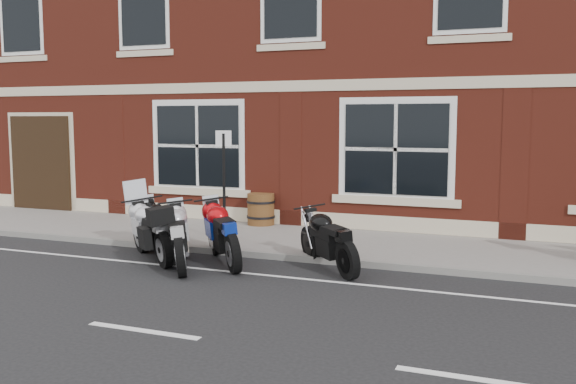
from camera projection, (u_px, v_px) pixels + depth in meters
name	position (u px, v px, depth m)	size (l,w,h in m)	color
ground	(247.00, 277.00, 10.79)	(80.00, 80.00, 0.00)	black
sidewalk	(308.00, 242.00, 13.55)	(30.00, 3.00, 0.12)	slate
kerb	(279.00, 256.00, 12.09)	(30.00, 0.16, 0.12)	slate
pub_building	(392.00, 10.00, 19.78)	(24.00, 12.00, 12.00)	maroon
moto_touring_silver	(152.00, 228.00, 12.09)	(1.78, 1.55, 1.46)	black
moto_sport_red	(225.00, 231.00, 11.76)	(1.59, 1.87, 1.04)	black
moto_sport_black	(164.00, 226.00, 12.52)	(1.82, 1.43, 0.98)	black
moto_sport_silver	(182.00, 234.00, 11.50)	(1.31, 2.00, 1.02)	black
moto_naked_black	(329.00, 238.00, 11.27)	(1.59, 1.67, 0.98)	black
barrel_planter	(261.00, 209.00, 15.32)	(0.68, 0.68, 0.75)	#462C12
parking_sign	(224.00, 178.00, 13.19)	(0.31, 0.14, 2.28)	black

